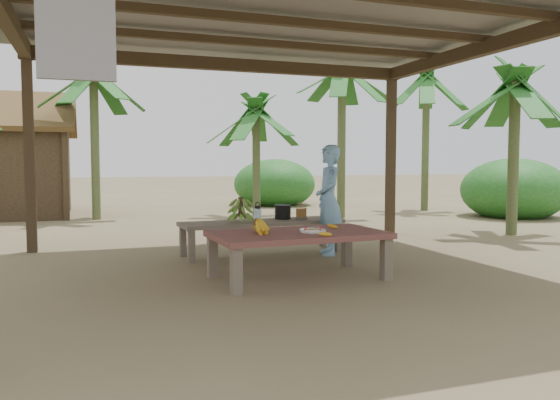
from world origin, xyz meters
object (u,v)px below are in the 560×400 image
object	(u,v)px
plate	(313,231)
cooking_pot	(283,212)
work_table	(298,238)
bench	(263,225)
water_flask	(258,218)
ripe_banana_bunch	(255,226)
woman	(329,200)

from	to	relation	value
plate	cooking_pot	size ratio (longest dim) A/B	1.24
work_table	cooking_pot	size ratio (longest dim) A/B	8.38
bench	water_flask	distance (m)	1.44
water_flask	plate	bearing A→B (deg)	-36.82
work_table	bench	bearing A→B (deg)	83.11
ripe_banana_bunch	cooking_pot	world-z (taller)	ripe_banana_bunch
ripe_banana_bunch	water_flask	size ratio (longest dim) A/B	0.92
water_flask	woman	world-z (taller)	woman
work_table	ripe_banana_bunch	xyz separation A→B (m)	(-0.48, -0.01, 0.15)
work_table	ripe_banana_bunch	size ratio (longest dim) A/B	6.58
ripe_banana_bunch	woman	world-z (taller)	woman
plate	woman	distance (m)	1.60
water_flask	cooking_pot	xyz separation A→B (m)	(0.81, 1.45, -0.08)
work_table	plate	bearing A→B (deg)	-43.20
work_table	woman	bearing A→B (deg)	50.89
work_table	bench	xyz separation A→B (m)	(0.11, 1.60, -0.04)
bench	cooking_pot	xyz separation A→B (m)	(0.33, 0.11, 0.15)
plate	woman	world-z (taller)	woman
cooking_pot	woman	distance (m)	0.69
plate	water_flask	size ratio (longest dim) A/B	0.89
water_flask	bench	bearing A→B (deg)	70.20
ripe_banana_bunch	water_flask	xyz separation A→B (m)	(0.11, 0.27, 0.04)
ripe_banana_bunch	cooking_pot	bearing A→B (deg)	61.84
work_table	cooking_pot	bearing A→B (deg)	72.77
ripe_banana_bunch	bench	bearing A→B (deg)	69.70
cooking_pot	water_flask	bearing A→B (deg)	-119.10
plate	water_flask	xyz separation A→B (m)	(-0.49, 0.37, 0.11)
plate	cooking_pot	xyz separation A→B (m)	(0.32, 1.82, 0.03)
woman	cooking_pot	bearing A→B (deg)	-121.98
water_flask	cooking_pot	bearing A→B (deg)	60.90
ripe_banana_bunch	cooking_pot	distance (m)	1.95
ripe_banana_bunch	work_table	bearing A→B (deg)	0.60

